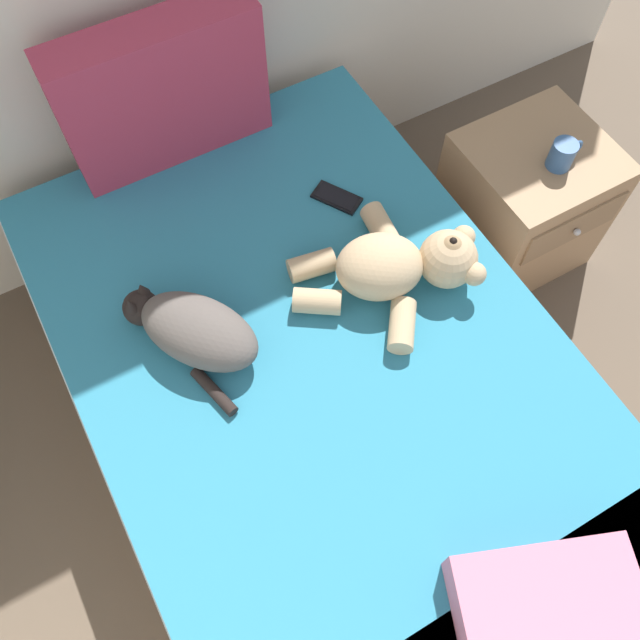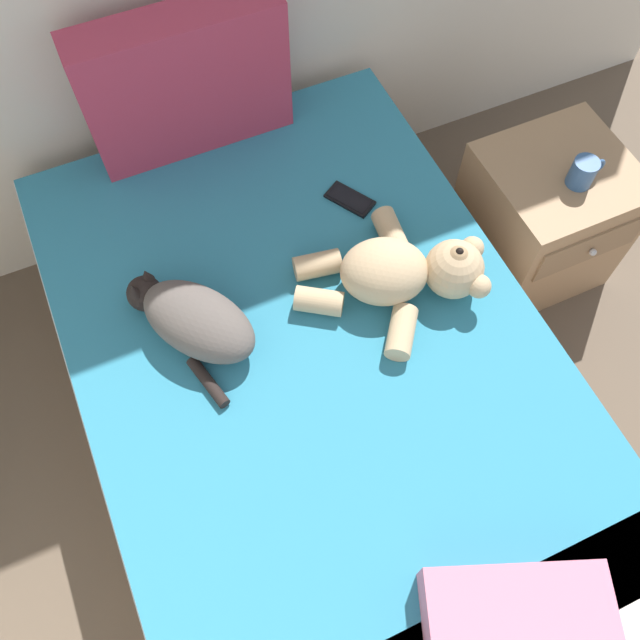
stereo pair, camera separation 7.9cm
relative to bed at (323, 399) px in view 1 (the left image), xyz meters
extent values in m
plane|color=brown|center=(0.30, -0.90, -0.27)|extent=(9.82, 9.82, 0.00)
cube|color=#9E7A56|center=(0.00, 0.00, -0.11)|extent=(1.30, 2.00, 0.31)
cube|color=white|center=(0.00, 0.00, 0.15)|extent=(1.26, 1.94, 0.21)
cube|color=teal|center=(0.00, 0.06, 0.27)|extent=(1.24, 1.80, 0.02)
cube|color=#A5334C|center=(-0.03, 0.90, 0.50)|extent=(0.62, 0.15, 0.45)
ellipsoid|color=#59514C|center=(-0.26, 0.20, 0.35)|extent=(0.35, 0.39, 0.15)
sphere|color=black|center=(-0.36, 0.36, 0.33)|extent=(0.10, 0.10, 0.10)
cone|color=black|center=(-0.39, 0.35, 0.38)|extent=(0.04, 0.04, 0.04)
cone|color=black|center=(-0.34, 0.38, 0.38)|extent=(0.04, 0.04, 0.04)
cylinder|color=black|center=(-0.29, 0.06, 0.29)|extent=(0.07, 0.16, 0.03)
ellipsoid|color=black|center=(-0.28, 0.30, 0.30)|extent=(0.10, 0.11, 0.04)
ellipsoid|color=tan|center=(0.26, 0.14, 0.36)|extent=(0.30, 0.28, 0.17)
sphere|color=tan|center=(0.44, 0.07, 0.36)|extent=(0.17, 0.17, 0.17)
sphere|color=#9E7F58|center=(0.44, 0.07, 0.42)|extent=(0.07, 0.07, 0.07)
sphere|color=black|center=(0.44, 0.07, 0.44)|extent=(0.02, 0.02, 0.02)
sphere|color=tan|center=(0.51, 0.10, 0.37)|extent=(0.07, 0.07, 0.07)
sphere|color=tan|center=(0.47, -0.01, 0.37)|extent=(0.07, 0.07, 0.07)
cylinder|color=tan|center=(0.35, 0.28, 0.31)|extent=(0.09, 0.15, 0.07)
cylinder|color=tan|center=(0.11, 0.26, 0.31)|extent=(0.14, 0.09, 0.07)
cylinder|color=tan|center=(0.23, -0.03, 0.31)|extent=(0.14, 0.16, 0.07)
cylinder|color=tan|center=(0.07, 0.15, 0.31)|extent=(0.15, 0.13, 0.07)
cube|color=black|center=(0.31, 0.46, 0.28)|extent=(0.14, 0.16, 0.01)
cube|color=black|center=(0.31, 0.46, 0.29)|extent=(0.12, 0.14, 0.00)
cube|color=#D1728C|center=(0.12, -0.79, 0.33)|extent=(0.47, 0.41, 0.11)
cube|color=#9E7A56|center=(1.00, 0.31, -0.01)|extent=(0.47, 0.45, 0.53)
cube|color=#866849|center=(1.00, 0.08, 0.11)|extent=(0.40, 0.01, 0.15)
sphere|color=#B2B2B7|center=(1.00, 0.06, 0.11)|extent=(0.02, 0.02, 0.02)
cylinder|color=#33598C|center=(1.00, 0.24, 0.30)|extent=(0.08, 0.08, 0.09)
torus|color=#33598C|center=(1.06, 0.24, 0.31)|extent=(0.06, 0.01, 0.06)
camera|label=1|loc=(-0.37, -0.65, 1.89)|focal=37.17mm
camera|label=2|loc=(-0.30, -0.68, 1.89)|focal=37.17mm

